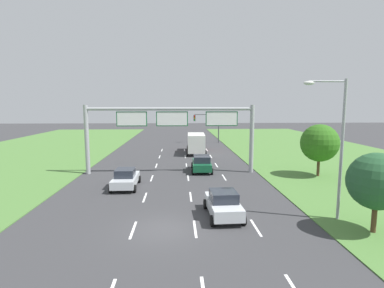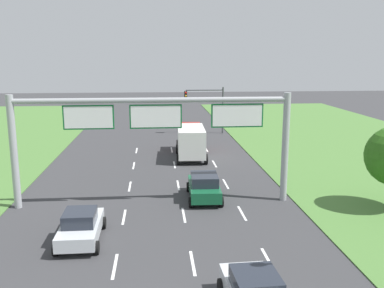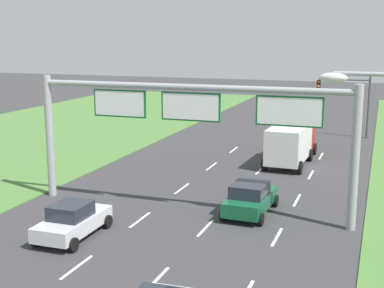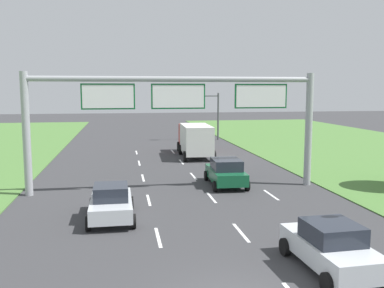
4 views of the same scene
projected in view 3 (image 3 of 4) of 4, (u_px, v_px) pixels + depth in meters
name	position (u px, v px, depth m)	size (l,w,h in m)	color
lane_dashes_inner_left	(77.00, 267.00, 21.57)	(0.14, 50.40, 0.01)	white
lane_dashes_inner_right	(156.00, 280.00, 20.42)	(0.14, 50.40, 0.01)	white
car_lead_silver	(250.00, 198.00, 27.89)	(2.30, 4.39, 1.69)	#145633
car_mid_lane	(72.00, 220.00, 24.66)	(2.16, 4.23, 1.64)	silver
box_truck	(292.00, 141.00, 38.96)	(2.90, 7.69, 2.89)	#B21E19
sign_gantry	(190.00, 119.00, 27.48)	(17.24, 0.44, 7.00)	#9EA0A5
traffic_light_mast	(347.00, 95.00, 48.54)	(4.76, 0.49, 5.60)	#47494F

